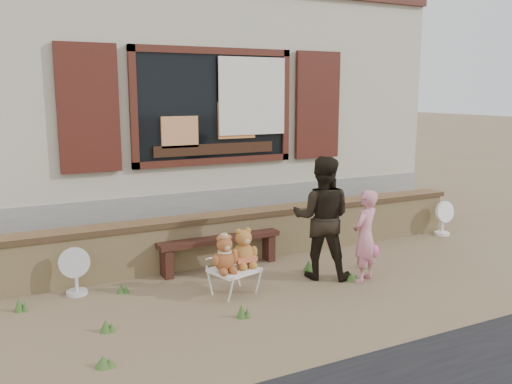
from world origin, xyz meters
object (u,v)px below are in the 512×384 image
folding_chair (234,271)px  child (365,236)px  adult (322,218)px  bench (218,244)px  teddy_bear_left (224,253)px  teddy_bear_right (243,247)px

folding_chair → child: 1.65m
adult → folding_chair: bearing=38.1°
adult → bench: bearing=-6.4°
teddy_bear_left → folding_chair: bearing=0.0°
folding_chair → adult: (1.20, 0.03, 0.48)m
teddy_bear_left → teddy_bear_right: size_ratio=0.93×
folding_chair → teddy_bear_right: teddy_bear_right is taller
folding_chair → teddy_bear_left: 0.28m
child → adult: adult is taller
bench → child: size_ratio=1.49×
teddy_bear_left → teddy_bear_right: bearing=0.0°
teddy_bear_left → child: size_ratio=0.38×
child → adult: bearing=-67.6°
teddy_bear_right → child: bearing=-29.5°
teddy_bear_left → bench: bearing=55.2°
bench → teddy_bear_right: bearing=-96.7°
bench → child: child is taller
teddy_bear_right → teddy_bear_left: bearing=180.0°
bench → folding_chair: bearing=-104.5°
folding_chair → child: child is taller
bench → folding_chair: bench is taller
teddy_bear_right → child: child is taller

